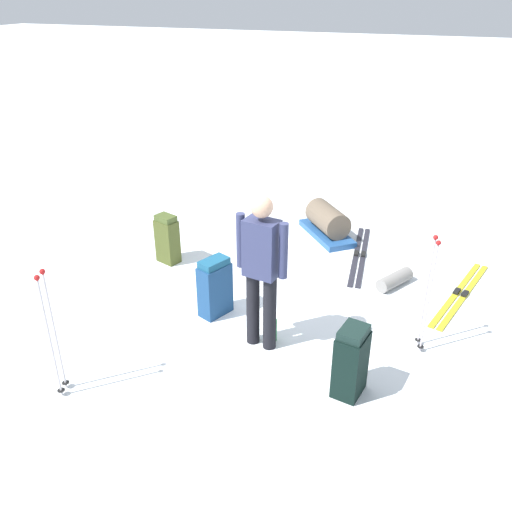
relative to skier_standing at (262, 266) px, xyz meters
name	(u,v)px	position (x,y,z in m)	size (l,w,h in m)	color
ground_plane	(256,308)	(0.65, 0.31, -0.95)	(80.00, 80.00, 0.00)	white
skier_standing	(262,266)	(0.00, 0.00, 0.00)	(0.27, 0.56, 1.70)	black
ski_pair_near	(360,255)	(2.46, -0.59, -0.94)	(1.88, 0.38, 0.05)	#24242D
ski_pair_far	(460,294)	(1.84, -1.97, -0.94)	(1.84, 0.65, 0.05)	gold
backpack_large_dark	(167,239)	(1.34, 1.88, -0.62)	(0.29, 0.35, 0.69)	#41491E
backpack_bright	(215,287)	(0.37, 0.71, -0.61)	(0.43, 0.34, 0.71)	navy
backpack_small_spare	(351,362)	(-0.41, -1.04, -0.60)	(0.36, 0.30, 0.73)	black
ski_poles_planted_near	(51,329)	(-1.38, 1.49, -0.23)	(0.17, 0.10, 1.30)	#BAB5B9
ski_poles_planted_far	(429,290)	(0.54, -1.60, -0.23)	(0.19, 0.10, 1.30)	#B8AFBA
gear_sled	(327,223)	(2.94, 0.02, -0.73)	(1.11, 1.05, 0.49)	#224D88
sleeping_mat_rolled	(395,280)	(1.77, -1.16, -0.86)	(0.18, 0.18, 0.55)	gray
thermos_bottle	(274,330)	(0.11, -0.10, -0.82)	(0.07, 0.07, 0.26)	#1B6B32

